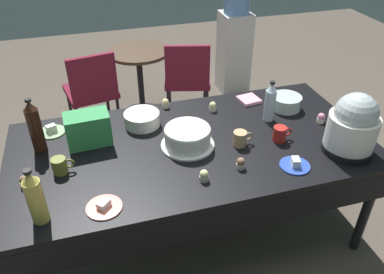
# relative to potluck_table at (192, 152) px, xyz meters

# --- Properties ---
(ground) EXTENTS (9.00, 9.00, 0.00)m
(ground) POSITION_rel_potluck_table_xyz_m (0.00, 0.00, -0.69)
(ground) COLOR brown
(potluck_table) EXTENTS (2.20, 1.10, 0.75)m
(potluck_table) POSITION_rel_potluck_table_xyz_m (0.00, 0.00, 0.00)
(potluck_table) COLOR black
(potluck_table) RESTS_ON ground
(frosted_layer_cake) EXTENTS (0.33, 0.33, 0.13)m
(frosted_layer_cake) POSITION_rel_potluck_table_xyz_m (-0.03, -0.01, 0.12)
(frosted_layer_cake) COLOR silver
(frosted_layer_cake) RESTS_ON potluck_table
(slow_cooker) EXTENTS (0.30, 0.30, 0.38)m
(slow_cooker) POSITION_rel_potluck_table_xyz_m (0.87, -0.32, 0.24)
(slow_cooker) COLOR black
(slow_cooker) RESTS_ON potluck_table
(glass_salad_bowl) EXTENTS (0.21, 0.21, 0.09)m
(glass_salad_bowl) POSITION_rel_potluck_table_xyz_m (0.76, 0.24, 0.11)
(glass_salad_bowl) COLOR #B2C6BC
(glass_salad_bowl) RESTS_ON potluck_table
(ceramic_snack_bowl) EXTENTS (0.23, 0.23, 0.09)m
(ceramic_snack_bowl) POSITION_rel_potluck_table_xyz_m (-0.25, 0.30, 0.11)
(ceramic_snack_bowl) COLOR silver
(ceramic_snack_bowl) RESTS_ON potluck_table
(dessert_plate_cobalt) EXTENTS (0.17, 0.17, 0.05)m
(dessert_plate_cobalt) POSITION_rel_potluck_table_xyz_m (0.50, -0.37, 0.07)
(dessert_plate_cobalt) COLOR #2D4CB2
(dessert_plate_cobalt) RESTS_ON potluck_table
(dessert_plate_sage) EXTENTS (0.17, 0.17, 0.05)m
(dessert_plate_sage) POSITION_rel_potluck_table_xyz_m (-0.83, 0.37, 0.07)
(dessert_plate_sage) COLOR #8CA87F
(dessert_plate_sage) RESTS_ON potluck_table
(dessert_plate_coral) EXTENTS (0.18, 0.18, 0.04)m
(dessert_plate_coral) POSITION_rel_potluck_table_xyz_m (-0.57, -0.41, 0.07)
(dessert_plate_coral) COLOR #E07266
(dessert_plate_coral) RESTS_ON potluck_table
(cupcake_lemon) EXTENTS (0.05, 0.05, 0.07)m
(cupcake_lemon) POSITION_rel_potluck_table_xyz_m (0.89, 0.00, 0.09)
(cupcake_lemon) COLOR beige
(cupcake_lemon) RESTS_ON potluck_table
(cupcake_cocoa) EXTENTS (0.05, 0.05, 0.07)m
(cupcake_cocoa) POSITION_rel_potluck_table_xyz_m (-0.95, -0.13, 0.09)
(cupcake_cocoa) COLOR beige
(cupcake_cocoa) RESTS_ON potluck_table
(cupcake_rose) EXTENTS (0.05, 0.05, 0.07)m
(cupcake_rose) POSITION_rel_potluck_table_xyz_m (-0.05, 0.48, 0.09)
(cupcake_rose) COLOR beige
(cupcake_rose) RESTS_ON potluck_table
(cupcake_mint) EXTENTS (0.05, 0.05, 0.07)m
(cupcake_mint) POSITION_rel_potluck_table_xyz_m (0.20, -0.30, 0.09)
(cupcake_mint) COLOR beige
(cupcake_mint) RESTS_ON potluck_table
(cupcake_vanilla) EXTENTS (0.05, 0.05, 0.07)m
(cupcake_vanilla) POSITION_rel_potluck_table_xyz_m (0.25, 0.35, 0.09)
(cupcake_vanilla) COLOR beige
(cupcake_vanilla) RESTS_ON potluck_table
(cupcake_berry) EXTENTS (0.05, 0.05, 0.07)m
(cupcake_berry) POSITION_rel_potluck_table_xyz_m (-0.03, -0.35, 0.09)
(cupcake_berry) COLOR beige
(cupcake_berry) RESTS_ON potluck_table
(soda_bottle_cola) EXTENTS (0.08, 0.08, 0.35)m
(soda_bottle_cola) POSITION_rel_potluck_table_xyz_m (-0.89, 0.20, 0.22)
(soda_bottle_cola) COLOR #33190F
(soda_bottle_cola) RESTS_ON potluck_table
(soda_bottle_ginger_ale) EXTENTS (0.08, 0.08, 0.30)m
(soda_bottle_ginger_ale) POSITION_rel_potluck_table_xyz_m (-0.87, -0.40, 0.20)
(soda_bottle_ginger_ale) COLOR gold
(soda_bottle_ginger_ale) RESTS_ON potluck_table
(soda_bottle_water) EXTENTS (0.07, 0.07, 0.28)m
(soda_bottle_water) POSITION_rel_potluck_table_xyz_m (0.57, 0.13, 0.19)
(soda_bottle_water) COLOR silver
(soda_bottle_water) RESTS_ON potluck_table
(coffee_mug_tan) EXTENTS (0.12, 0.08, 0.09)m
(coffee_mug_tan) POSITION_rel_potluck_table_xyz_m (0.28, -0.09, 0.11)
(coffee_mug_tan) COLOR tan
(coffee_mug_tan) RESTS_ON potluck_table
(coffee_mug_red) EXTENTS (0.12, 0.08, 0.09)m
(coffee_mug_red) POSITION_rel_potluck_table_xyz_m (0.53, -0.11, 0.11)
(coffee_mug_red) COLOR #B2231E
(coffee_mug_red) RESTS_ON potluck_table
(coffee_mug_olive) EXTENTS (0.12, 0.08, 0.09)m
(coffee_mug_olive) POSITION_rel_potluck_table_xyz_m (-0.77, -0.06, 0.11)
(coffee_mug_olive) COLOR olive
(coffee_mug_olive) RESTS_ON potluck_table
(soda_carton) EXTENTS (0.27, 0.17, 0.20)m
(soda_carton) POSITION_rel_potluck_table_xyz_m (-0.60, 0.19, 0.16)
(soda_carton) COLOR #338C4C
(soda_carton) RESTS_ON potluck_table
(paper_napkin_stack) EXTENTS (0.16, 0.16, 0.02)m
(paper_napkin_stack) POSITION_rel_potluck_table_xyz_m (0.55, 0.40, 0.07)
(paper_napkin_stack) COLOR pink
(paper_napkin_stack) RESTS_ON potluck_table
(maroon_chair_left) EXTENTS (0.52, 0.52, 0.85)m
(maroon_chair_left) POSITION_rel_potluck_table_xyz_m (-0.54, 1.46, -0.20)
(maroon_chair_left) COLOR maroon
(maroon_chair_left) RESTS_ON ground
(maroon_chair_right) EXTENTS (0.54, 0.54, 0.85)m
(maroon_chair_right) POSITION_rel_potluck_table_xyz_m (0.38, 1.47, -0.20)
(maroon_chair_right) COLOR maroon
(maroon_chair_right) RESTS_ON ground
(round_cafe_table) EXTENTS (0.60, 0.60, 0.72)m
(round_cafe_table) POSITION_rel_potluck_table_xyz_m (-0.05, 1.69, -0.19)
(round_cafe_table) COLOR #473323
(round_cafe_table) RESTS_ON ground
(water_cooler) EXTENTS (0.32, 0.32, 1.24)m
(water_cooler) POSITION_rel_potluck_table_xyz_m (1.08, 2.00, -0.10)
(water_cooler) COLOR silver
(water_cooler) RESTS_ON ground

